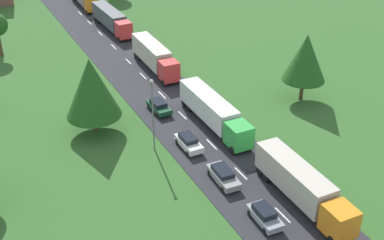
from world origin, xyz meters
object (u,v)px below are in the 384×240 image
Objects in this scene: truck_fourth at (111,19)px; car_second at (265,215)px; truck_lead at (302,185)px; car_fifth at (159,106)px; truck_second at (214,111)px; tree_oak at (92,88)px; lamppost_second at (153,112)px; car_third at (223,175)px; car_fourth at (189,142)px; tree_elm at (305,58)px; truck_third at (154,56)px.

truck_fourth is 56.18m from car_second.
truck_lead is at bearing 10.27° from car_second.
truck_lead is 3.06× the size of car_fifth.
car_second is at bearing -94.70° from truck_fourth.
truck_lead reaches higher than truck_second.
tree_oak is (-13.10, 5.15, 3.72)m from truck_second.
truck_fourth is at bearing 85.30° from car_second.
truck_second is 14.56m from tree_oak.
tree_oak reaches higher than truck_second.
truck_lead is 17.63m from lamppost_second.
truck_second is at bearing -21.48° from tree_oak.
car_third is (-4.58, -10.42, -1.23)m from truck_second.
truck_fourth is 1.52× the size of tree_oak.
truck_lead is 14.48m from car_fourth.
tree_elm is (13.45, 17.52, 3.88)m from truck_lead.
truck_second is at bearing 10.51° from lamppost_second.
car_second is (-4.66, -0.84, -1.27)m from truck_lead.
truck_fourth is 3.02× the size of car_third.
car_fourth is at bearing -97.15° from truck_fourth.
tree_elm reaches higher than lamppost_second.
lamppost_second reaches higher than truck_second.
tree_oak is at bearing 158.52° from truck_second.
car_second is 0.47× the size of lamppost_second.
truck_lead is at bearing -89.94° from truck_fourth.
car_third is at bearing -113.75° from truck_second.
car_fourth is 12.68m from tree_oak.
tree_elm is (26.91, -4.25, 0.20)m from tree_oak.
lamppost_second is at bearing -113.18° from truck_third.
truck_second is at bearing -90.45° from truck_fourth.
truck_fourth is at bearing 77.73° from lamppost_second.
car_third is 0.54× the size of lamppost_second.
car_second is (-4.60, -55.98, -1.26)m from truck_fourth.
car_fourth is at bearing 92.74° from car_third.
car_second is at bearing -89.60° from car_fifth.
tree_elm is at bearing 52.48° from truck_lead.
lamppost_second reaches higher than truck_lead.
truck_second is 18.91m from truck_third.
lamppost_second is (-8.72, -40.09, 2.69)m from truck_fourth.
car_fourth is (-0.63, 14.26, 0.02)m from car_second.
truck_second is (-0.36, 16.61, -0.04)m from truck_lead.
tree_oak is at bearing -172.69° from car_fifth.
truck_third reaches higher than car_second.
car_fourth reaches higher than car_second.
truck_second is 3.40× the size of car_fourth.
tree_elm reaches higher than truck_fourth.
truck_lead is 0.92× the size of truck_second.
car_fourth is (-5.23, -41.72, -1.24)m from truck_fourth.
car_fifth is (-4.82, 22.87, -1.29)m from truck_lead.
car_fifth is (-4.81, -12.64, -1.38)m from truck_third.
tree_oak is at bearing 134.37° from car_fourth.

